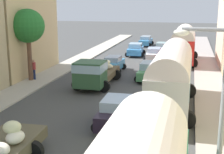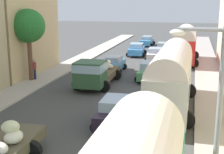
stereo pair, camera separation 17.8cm
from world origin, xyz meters
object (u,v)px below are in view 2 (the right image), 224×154
Objects in this scene: car_0 at (114,64)px; car_1 at (137,49)px; parked_bus_2 at (185,43)px; car_5 at (155,55)px; car_3 at (117,112)px; streetlamp_near at (211,115)px; parked_bus_1 at (172,75)px; car_2 at (147,41)px; pedestrian_2 at (35,69)px; car_6 at (164,48)px; car_4 at (149,71)px; cargo_truck_1 at (95,72)px.

car_1 is at bearing 86.96° from car_0.
parked_bus_2 reaches higher than car_5.
streetlamp_near is at bearing -58.79° from car_3.
parked_bus_1 is at bearing -91.05° from parked_bus_2.
car_2 is 2.31× the size of pedestrian_2.
parked_bus_1 reaches higher than car_6.
streetlamp_near is at bearing -80.18° from car_5.
car_1 is 1.06× the size of car_3.
streetlamp_near is at bearing -77.28° from car_4.
cargo_truck_1 is (-6.64, -12.63, -1.04)m from parked_bus_2.
car_1 is at bearing 103.58° from streetlamp_near.
pedestrian_2 reaches higher than car_5.
car_2 is at bearing 100.50° from streetlamp_near.
cargo_truck_1 is at bearing -90.30° from car_0.
car_4 is at bearing 107.40° from parked_bus_1.
cargo_truck_1 reaches higher than car_4.
car_5 is at bearing 52.68° from pedestrian_2.
cargo_truck_1 is at bearing -91.18° from car_2.
car_2 is 22.47m from car_4.
streetlamp_near reaches higher than car_1.
car_4 reaches higher than car_6.
car_1 is at bearing 128.58° from car_5.
parked_bus_2 is 1.37× the size of streetlamp_near.
streetlamp_near is (8.16, -15.20, 2.47)m from cargo_truck_1.
car_0 is at bearing -106.33° from car_6.
cargo_truck_1 is 1.74× the size of car_6.
streetlamp_near reaches higher than car_3.
car_4 is 0.69× the size of streetlamp_near.
streetlamp_near reaches higher than cargo_truck_1.
car_0 is 9.99m from car_1.
cargo_truck_1 reaches higher than pedestrian_2.
parked_bus_1 is at bearing -22.03° from pedestrian_2.
cargo_truck_1 is at bearing 115.17° from car_3.
parked_bus_1 reaches higher than pedestrian_2.
car_5 is (2.78, -13.14, 0.04)m from car_2.
car_4 is at bearing -33.53° from car_0.
parked_bus_1 is 2.35× the size of car_1.
parked_bus_1 is at bearing -79.86° from car_5.
cargo_truck_1 is at bearing -136.07° from car_4.
car_5 is at bearing 63.30° from car_0.
streetlamp_near is at bearing -86.86° from parked_bus_2.
car_6 is (3.20, 2.76, -0.06)m from car_1.
car_0 is (-6.30, 10.35, -1.55)m from parked_bus_1.
car_2 is (-0.03, 9.69, -0.04)m from car_1.
parked_bus_1 is 2.54× the size of car_0.
car_5 is (-0.30, 20.51, -0.02)m from car_3.
streetlamp_near is (1.53, -27.83, 1.43)m from parked_bus_2.
parked_bus_1 is 30.60m from car_2.
cargo_truck_1 is 5.42m from car_4.
car_4 is at bearing -75.14° from car_1.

